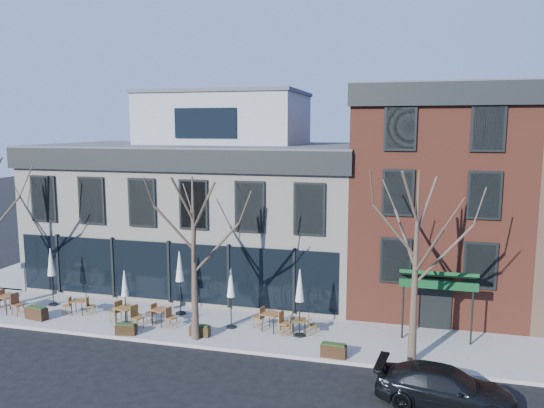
# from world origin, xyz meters

# --- Properties ---
(ground) EXTENTS (120.00, 120.00, 0.00)m
(ground) POSITION_xyz_m (0.00, 0.00, 0.00)
(ground) COLOR black
(ground) RESTS_ON ground
(sidewalk_front) EXTENTS (33.50, 4.70, 0.15)m
(sidewalk_front) POSITION_xyz_m (3.25, -2.15, 0.07)
(sidewalk_front) COLOR gray
(sidewalk_front) RESTS_ON ground
(sidewalk_side) EXTENTS (4.50, 12.00, 0.15)m
(sidewalk_side) POSITION_xyz_m (-11.25, 6.00, 0.07)
(sidewalk_side) COLOR gray
(sidewalk_side) RESTS_ON ground
(corner_building) EXTENTS (18.39, 10.39, 11.10)m
(corner_building) POSITION_xyz_m (0.07, 5.07, 4.72)
(corner_building) COLOR beige
(corner_building) RESTS_ON ground
(red_brick_building) EXTENTS (8.20, 11.78, 11.18)m
(red_brick_building) POSITION_xyz_m (13.00, 4.98, 5.64)
(red_brick_building) COLOR brown
(red_brick_building) RESTS_ON ground
(tree_mid) EXTENTS (3.50, 3.55, 7.04)m
(tree_mid) POSITION_xyz_m (3.01, -3.90, 3.79)
(tree_mid) COLOR #382B21
(tree_mid) RESTS_ON sidewalk_front
(tree_right) EXTENTS (3.72, 3.77, 7.48)m
(tree_right) POSITION_xyz_m (12.01, -3.90, 4.02)
(tree_right) COLOR #382B21
(tree_right) RESTS_ON sidewalk_front
(parked_sedan) EXTENTS (4.73, 2.40, 1.32)m
(parked_sedan) POSITION_xyz_m (13.06, -6.75, 0.66)
(parked_sedan) COLOR black
(parked_sedan) RESTS_ON ground
(cafe_set_0) EXTENTS (2.06, 0.99, 1.05)m
(cafe_set_0) POSITION_xyz_m (-7.21, -3.13, 0.69)
(cafe_set_0) COLOR brown
(cafe_set_0) RESTS_ON sidewalk_front
(cafe_set_1) EXTENTS (1.64, 0.76, 0.84)m
(cafe_set_1) POSITION_xyz_m (-3.70, -2.46, 0.58)
(cafe_set_1) COLOR brown
(cafe_set_1) RESTS_ON sidewalk_front
(cafe_set_2) EXTENTS (2.04, 1.14, 1.05)m
(cafe_set_2) POSITION_xyz_m (-0.71, -3.21, 0.69)
(cafe_set_2) COLOR brown
(cafe_set_2) RESTS_ON sidewalk_front
(cafe_set_3) EXTENTS (1.79, 0.97, 0.92)m
(cafe_set_3) POSITION_xyz_m (0.82, -2.74, 0.62)
(cafe_set_3) COLOR brown
(cafe_set_3) RESTS_ON sidewalk_front
(cafe_set_4) EXTENTS (1.92, 1.02, 0.99)m
(cafe_set_4) POSITION_xyz_m (5.92, -2.16, 0.66)
(cafe_set_4) COLOR brown
(cafe_set_4) RESTS_ON sidewalk_front
(cafe_set_5) EXTENTS (1.65, 0.83, 0.85)m
(cafe_set_5) POSITION_xyz_m (7.21, -2.33, 0.59)
(cafe_set_5) COLOR brown
(cafe_set_5) RESTS_ON sidewalk_front
(umbrella_0) EXTENTS (0.48, 0.48, 2.97)m
(umbrella_0) POSITION_xyz_m (-5.77, -1.64, 2.25)
(umbrella_0) COLOR black
(umbrella_0) RESTS_ON sidewalk_front
(umbrella_1) EXTENTS (0.41, 0.41, 2.55)m
(umbrella_1) POSITION_xyz_m (-0.82, -3.04, 1.95)
(umbrella_1) COLOR black
(umbrella_1) RESTS_ON sidewalk_front
(umbrella_2) EXTENTS (0.50, 0.50, 3.14)m
(umbrella_2) POSITION_xyz_m (1.09, -1.19, 2.36)
(umbrella_2) COLOR black
(umbrella_2) RESTS_ON sidewalk_front
(umbrella_3) EXTENTS (0.44, 0.44, 2.77)m
(umbrella_3) POSITION_xyz_m (4.06, -2.28, 2.11)
(umbrella_3) COLOR black
(umbrella_3) RESTS_ON sidewalk_front
(umbrella_4) EXTENTS (0.48, 0.48, 2.99)m
(umbrella_4) POSITION_xyz_m (7.26, -2.44, 2.26)
(umbrella_4) COLOR black
(umbrella_4) RESTS_ON sidewalk_front
(planter_0) EXTENTS (1.14, 0.61, 0.61)m
(planter_0) POSITION_xyz_m (-5.25, -3.56, 0.45)
(planter_0) COLOR #311D10
(planter_0) RESTS_ON sidewalk_front
(planter_1) EXTENTS (0.94, 0.49, 0.50)m
(planter_1) POSITION_xyz_m (-0.16, -4.20, 0.40)
(planter_1) COLOR black
(planter_1) RESTS_ON sidewalk_front
(planter_2) EXTENTS (0.89, 0.36, 0.50)m
(planter_2) POSITION_xyz_m (3.05, -3.53, 0.40)
(planter_2) COLOR #332411
(planter_2) RESTS_ON sidewalk_front
(planter_3) EXTENTS (1.02, 0.46, 0.56)m
(planter_3) POSITION_xyz_m (9.00, -4.20, 0.43)
(planter_3) COLOR #311D10
(planter_3) RESTS_ON sidewalk_front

